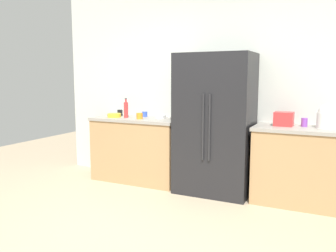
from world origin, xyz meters
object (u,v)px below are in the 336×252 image
at_px(cup_d, 120,113).
at_px(bowl_b, 160,117).
at_px(toaster, 284,119).
at_px(bowl_a, 114,115).
at_px(refrigerator, 215,124).
at_px(rice_cooker, 327,117).
at_px(cup_a, 304,122).
at_px(cup_b, 145,114).
at_px(cup_c, 140,116).
at_px(bottle_a, 126,109).

relative_size(cup_d, bowl_b, 0.58).
xyz_separation_m(toaster, bowl_a, (-2.32, -0.12, -0.06)).
relative_size(refrigerator, rice_cooker, 6.36).
xyz_separation_m(cup_a, cup_b, (-2.19, 0.09, -0.01)).
xyz_separation_m(refrigerator, cup_c, (-1.06, -0.07, 0.06)).
height_order(cup_a, bowl_b, cup_a).
relative_size(refrigerator, cup_c, 20.17).
xyz_separation_m(toaster, cup_c, (-1.89, -0.14, -0.04)).
height_order(cup_a, cup_d, cup_a).
bearing_deg(bowl_b, bottle_a, -163.18).
xyz_separation_m(cup_d, bowl_b, (0.69, -0.04, -0.02)).
height_order(rice_cooker, cup_c, rice_cooker).
distance_m(rice_cooker, bottle_a, 2.61).
distance_m(toaster, cup_b, 1.97).
distance_m(cup_b, cup_d, 0.40).
bearing_deg(cup_b, rice_cooker, -3.00).
distance_m(cup_d, bowl_b, 0.70).
relative_size(toaster, cup_b, 2.69).
relative_size(rice_cooker, cup_d, 3.12).
distance_m(cup_c, cup_d, 0.53).
distance_m(cup_b, cup_c, 0.28).
height_order(bottle_a, cup_a, bottle_a).
xyz_separation_m(refrigerator, bowl_b, (-0.84, 0.12, 0.04)).
distance_m(toaster, rice_cooker, 0.47).
relative_size(toaster, cup_d, 2.43).
bearing_deg(cup_c, toaster, 4.13).
distance_m(rice_cooker, cup_c, 2.36).
relative_size(bowl_a, bowl_b, 1.26).
xyz_separation_m(cup_a, bowl_b, (-1.89, 0.01, -0.03)).
bearing_deg(cup_a, cup_b, 177.70).
height_order(toaster, cup_a, toaster).
bearing_deg(cup_b, cup_c, -74.47).
xyz_separation_m(cup_c, bowl_b, (0.22, 0.19, -0.02)).
bearing_deg(cup_c, rice_cooker, 3.49).
bearing_deg(rice_cooker, bowl_b, 178.70).
xyz_separation_m(rice_cooker, cup_b, (-2.43, 0.13, -0.09)).
xyz_separation_m(cup_b, cup_c, (0.08, -0.27, 0.00)).
distance_m(refrigerator, cup_b, 1.16).
distance_m(refrigerator, bowl_b, 0.85).
bearing_deg(bottle_a, refrigerator, 0.88).
bearing_deg(bowl_b, toaster, -1.91).
relative_size(toaster, bottle_a, 0.78).
bearing_deg(bowl_a, rice_cooker, 2.54).
distance_m(cup_a, cup_d, 2.59).
distance_m(toaster, bottle_a, 2.14).
bearing_deg(cup_c, cup_d, 154.26).
bearing_deg(toaster, bottle_a, -177.67).
bearing_deg(cup_d, bottle_a, -38.91).
bearing_deg(bottle_a, bowl_b, 16.82).
relative_size(bottle_a, bowl_b, 1.81).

